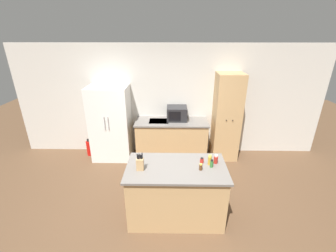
{
  "coord_description": "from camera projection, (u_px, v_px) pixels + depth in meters",
  "views": [
    {
      "loc": [
        0.05,
        -2.79,
        2.82
      ],
      "look_at": [
        -0.02,
        1.4,
        1.05
      ],
      "focal_mm": 24.0,
      "sensor_mm": 36.0,
      "label": 1
    }
  ],
  "objects": [
    {
      "name": "ground_plane",
      "position": [
        168.0,
        218.0,
        3.67
      ],
      "size": [
        14.0,
        14.0,
        0.0
      ],
      "primitive_type": "plane",
      "color": "brown"
    },
    {
      "name": "wall_back",
      "position": [
        169.0,
        101.0,
        5.31
      ],
      "size": [
        7.2,
        0.06,
        2.6
      ],
      "color": "beige",
      "rests_on": "ground_plane"
    },
    {
      "name": "refrigerator",
      "position": [
        111.0,
        123.0,
        5.17
      ],
      "size": [
        0.88,
        0.67,
        1.73
      ],
      "color": "white",
      "rests_on": "ground_plane"
    },
    {
      "name": "back_counter",
      "position": [
        171.0,
        139.0,
        5.32
      ],
      "size": [
        1.66,
        0.65,
        0.92
      ],
      "color": "tan",
      "rests_on": "ground_plane"
    },
    {
      "name": "pantry_cabinet",
      "position": [
        226.0,
        117.0,
        5.13
      ],
      "size": [
        0.58,
        0.57,
        2.01
      ],
      "color": "tan",
      "rests_on": "ground_plane"
    },
    {
      "name": "kitchen_island",
      "position": [
        176.0,
        192.0,
        3.57
      ],
      "size": [
        1.52,
        0.84,
        0.93
      ],
      "color": "tan",
      "rests_on": "ground_plane"
    },
    {
      "name": "microwave",
      "position": [
        177.0,
        113.0,
        5.16
      ],
      "size": [
        0.45,
        0.4,
        0.31
      ],
      "color": "#232326",
      "rests_on": "back_counter"
    },
    {
      "name": "knife_block",
      "position": [
        140.0,
        164.0,
        3.29
      ],
      "size": [
        0.11,
        0.08,
        0.27
      ],
      "color": "tan",
      "rests_on": "kitchen_island"
    },
    {
      "name": "spice_bottle_tall_dark",
      "position": [
        216.0,
        159.0,
        3.46
      ],
      "size": [
        0.06,
        0.06,
        0.14
      ],
      "color": "#B2281E",
      "rests_on": "kitchen_island"
    },
    {
      "name": "spice_bottle_short_red",
      "position": [
        210.0,
        160.0,
        3.42
      ],
      "size": [
        0.05,
        0.05,
        0.17
      ],
      "color": "gold",
      "rests_on": "kitchen_island"
    },
    {
      "name": "spice_bottle_amber_oil",
      "position": [
        202.0,
        161.0,
        3.48
      ],
      "size": [
        0.06,
        0.06,
        0.09
      ],
      "color": "#B2281E",
      "rests_on": "kitchen_island"
    },
    {
      "name": "spice_bottle_green_herb",
      "position": [
        201.0,
        167.0,
        3.3
      ],
      "size": [
        0.05,
        0.05,
        0.1
      ],
      "color": "#563319",
      "rests_on": "kitchen_island"
    },
    {
      "name": "spice_bottle_pale_salt",
      "position": [
        212.0,
        164.0,
        3.36
      ],
      "size": [
        0.05,
        0.05,
        0.13
      ],
      "color": "#337033",
      "rests_on": "kitchen_island"
    },
    {
      "name": "fire_extinguisher",
      "position": [
        89.0,
        148.0,
        5.49
      ],
      "size": [
        0.12,
        0.12,
        0.43
      ],
      "color": "red",
      "rests_on": "ground_plane"
    }
  ]
}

